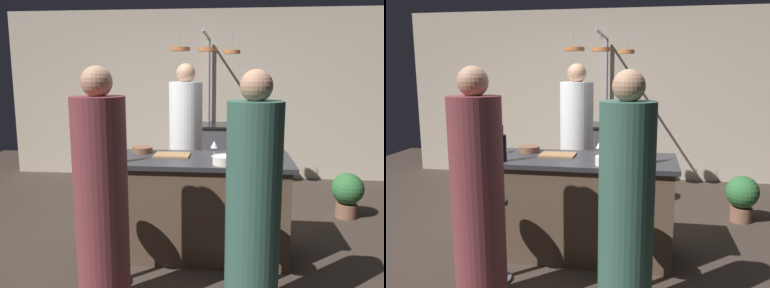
% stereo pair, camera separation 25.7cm
% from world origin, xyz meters
% --- Properties ---
extents(ground_plane, '(9.00, 9.00, 0.00)m').
position_xyz_m(ground_plane, '(0.00, 0.00, 0.00)').
color(ground_plane, '#382D26').
extents(back_wall, '(6.40, 0.16, 2.60)m').
position_xyz_m(back_wall, '(0.00, 2.85, 1.30)').
color(back_wall, '#BCAD99').
rests_on(back_wall, ground_plane).
extents(kitchen_island, '(1.80, 0.72, 0.90)m').
position_xyz_m(kitchen_island, '(0.00, 0.00, 0.45)').
color(kitchen_island, brown).
rests_on(kitchen_island, ground_plane).
extents(stove_range, '(0.80, 0.64, 0.89)m').
position_xyz_m(stove_range, '(0.00, 2.45, 0.45)').
color(stove_range, '#47474C').
rests_on(stove_range, ground_plane).
extents(chef, '(0.37, 0.37, 1.75)m').
position_xyz_m(chef, '(-0.15, 0.92, 0.81)').
color(chef, white).
rests_on(chef, ground_plane).
extents(bar_stool_right, '(0.28, 0.28, 0.68)m').
position_xyz_m(bar_stool_right, '(0.52, -0.62, 0.38)').
color(bar_stool_right, '#4C4C51').
rests_on(bar_stool_right, ground_plane).
extents(guest_right, '(0.35, 0.35, 1.68)m').
position_xyz_m(guest_right, '(0.51, -1.01, 0.78)').
color(guest_right, '#33594C').
rests_on(guest_right, ground_plane).
extents(bar_stool_left, '(0.28, 0.28, 0.68)m').
position_xyz_m(bar_stool_left, '(-0.56, -0.62, 0.38)').
color(bar_stool_left, '#4C4C51').
rests_on(bar_stool_left, ground_plane).
extents(guest_left, '(0.36, 0.36, 1.70)m').
position_xyz_m(guest_left, '(-0.50, -0.98, 0.79)').
color(guest_left, brown).
rests_on(guest_left, ground_plane).
extents(overhead_pot_rack, '(0.88, 1.32, 2.17)m').
position_xyz_m(overhead_pot_rack, '(-0.01, 1.98, 1.69)').
color(overhead_pot_rack, gray).
rests_on(overhead_pot_rack, ground_plane).
extents(potted_plant, '(0.36, 0.36, 0.52)m').
position_xyz_m(potted_plant, '(1.70, 1.09, 0.30)').
color(potted_plant, brown).
rests_on(potted_plant, ground_plane).
extents(cutting_board, '(0.32, 0.22, 0.02)m').
position_xyz_m(cutting_board, '(-0.17, 0.06, 0.91)').
color(cutting_board, '#997047').
rests_on(cutting_board, kitchen_island).
extents(pepper_mill, '(0.05, 0.05, 0.21)m').
position_xyz_m(pepper_mill, '(-0.79, -0.00, 1.01)').
color(pepper_mill, '#382319').
rests_on(pepper_mill, kitchen_island).
extents(wine_bottle_rose, '(0.07, 0.07, 0.33)m').
position_xyz_m(wine_bottle_rose, '(0.39, 0.15, 1.03)').
color(wine_bottle_rose, '#B78C8E').
rests_on(wine_bottle_rose, kitchen_island).
extents(wine_bottle_green, '(0.07, 0.07, 0.30)m').
position_xyz_m(wine_bottle_green, '(0.64, -0.11, 1.02)').
color(wine_bottle_green, '#193D23').
rests_on(wine_bottle_green, kitchen_island).
extents(wine_bottle_dark, '(0.07, 0.07, 0.32)m').
position_xyz_m(wine_bottle_dark, '(-0.59, -0.24, 1.02)').
color(wine_bottle_dark, black).
rests_on(wine_bottle_dark, kitchen_island).
extents(wine_glass_by_chef, '(0.07, 0.07, 0.15)m').
position_xyz_m(wine_glass_by_chef, '(0.21, 0.08, 1.01)').
color(wine_glass_by_chef, silver).
rests_on(wine_glass_by_chef, kitchen_island).
extents(wine_glass_near_right_guest, '(0.07, 0.07, 0.15)m').
position_xyz_m(wine_glass_near_right_guest, '(-0.72, 0.14, 1.01)').
color(wine_glass_near_right_guest, silver).
rests_on(wine_glass_near_right_guest, kitchen_island).
extents(mixing_bowl_wooden, '(0.19, 0.19, 0.06)m').
position_xyz_m(mixing_bowl_wooden, '(-0.48, 0.19, 0.93)').
color(mixing_bowl_wooden, brown).
rests_on(mixing_bowl_wooden, kitchen_island).
extents(mixing_bowl_ceramic, '(0.20, 0.20, 0.07)m').
position_xyz_m(mixing_bowl_ceramic, '(0.31, -0.22, 0.94)').
color(mixing_bowl_ceramic, silver).
rests_on(mixing_bowl_ceramic, kitchen_island).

